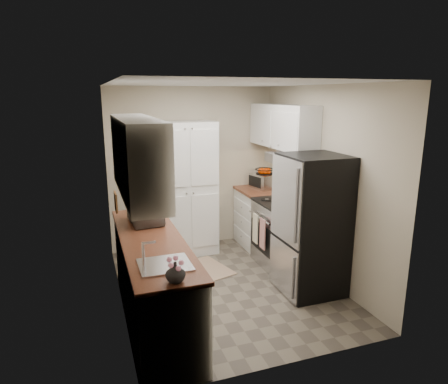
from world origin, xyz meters
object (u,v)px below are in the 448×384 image
at_px(pantry_cabinet, 185,189).
at_px(microwave, 146,211).
at_px(electric_range, 282,233).
at_px(toaster_oven, 264,181).
at_px(refrigerator, 312,225).
at_px(wine_bottle, 141,200).

relative_size(pantry_cabinet, microwave, 3.90).
distance_m(electric_range, microwave, 2.04).
bearing_deg(toaster_oven, pantry_cabinet, 165.73).
distance_m(pantry_cabinet, refrigerator, 2.07).
height_order(microwave, toaster_oven, microwave).
xyz_separation_m(pantry_cabinet, toaster_oven, (1.29, -0.03, 0.04)).
relative_size(pantry_cabinet, toaster_oven, 4.99).
height_order(pantry_cabinet, microwave, pantry_cabinet).
relative_size(refrigerator, wine_bottle, 5.02).
distance_m(microwave, wine_bottle, 0.40).
distance_m(refrigerator, wine_bottle, 2.13).
bearing_deg(pantry_cabinet, electric_range, -38.22).
xyz_separation_m(pantry_cabinet, wine_bottle, (-0.76, -0.79, 0.09)).
bearing_deg(toaster_oven, electric_range, -110.30).
bearing_deg(microwave, pantry_cabinet, -37.48).
distance_m(pantry_cabinet, electric_range, 1.58).
distance_m(refrigerator, toaster_oven, 1.71).
bearing_deg(wine_bottle, electric_range, -3.91).
relative_size(electric_range, refrigerator, 0.66).
relative_size(pantry_cabinet, wine_bottle, 5.91).
xyz_separation_m(microwave, toaster_oven, (2.05, 1.16, -0.03)).
height_order(pantry_cabinet, wine_bottle, pantry_cabinet).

